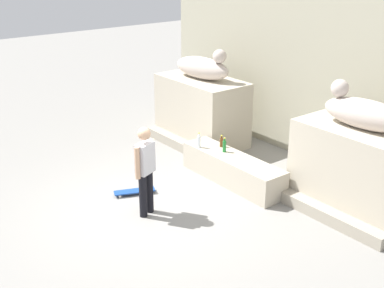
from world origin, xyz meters
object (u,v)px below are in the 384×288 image
(statue_reclining_left, at_px, (203,67))
(skateboard, at_px, (135,191))
(statue_reclining_right, at_px, (364,112))
(bottle_brown, at_px, (221,142))
(skater, at_px, (145,167))
(bottle_green, at_px, (224,146))
(bottle_clear, at_px, (199,141))

(statue_reclining_left, bearing_deg, skateboard, -70.99)
(statue_reclining_right, bearing_deg, bottle_brown, 11.85)
(statue_reclining_left, height_order, statue_reclining_right, same)
(skater, height_order, bottle_brown, skater)
(bottle_green, bearing_deg, bottle_brown, 150.90)
(skater, bearing_deg, bottle_clear, 2.62)
(bottle_green, bearing_deg, bottle_clear, -153.61)
(statue_reclining_left, xyz_separation_m, bottle_brown, (1.67, -0.84, -1.20))
(statue_reclining_left, height_order, skater, statue_reclining_left)
(skateboard, relative_size, bottle_green, 2.63)
(bottle_clear, bearing_deg, statue_reclining_left, 138.58)
(skater, xyz_separation_m, bottle_clear, (-0.86, 1.90, -0.22))
(statue_reclining_left, distance_m, statue_reclining_right, 4.43)
(statue_reclining_left, height_order, bottle_clear, statue_reclining_left)
(statue_reclining_right, height_order, bottle_green, statue_reclining_right)
(bottle_brown, bearing_deg, statue_reclining_left, 153.26)
(bottle_clear, bearing_deg, statue_reclining_right, 22.16)
(skateboard, distance_m, bottle_clear, 1.78)
(bottle_green, distance_m, bottle_brown, 0.29)
(bottle_green, height_order, bottle_brown, bottle_green)
(skater, bearing_deg, statue_reclining_right, -56.43)
(statue_reclining_right, xyz_separation_m, bottle_green, (-2.51, -0.98, -1.17))
(skateboard, bearing_deg, statue_reclining_left, 48.91)
(statue_reclining_left, relative_size, skater, 0.99)
(statue_reclining_left, relative_size, bottle_brown, 6.43)
(statue_reclining_left, xyz_separation_m, skater, (2.27, -3.14, -0.95))
(statue_reclining_left, bearing_deg, bottle_green, -34.80)
(statue_reclining_left, bearing_deg, statue_reclining_right, -7.85)
(statue_reclining_left, height_order, bottle_green, statue_reclining_left)
(statue_reclining_left, xyz_separation_m, skateboard, (1.46, -2.90, -1.80))
(bottle_clear, relative_size, bottle_green, 1.05)
(statue_reclining_right, height_order, skater, statue_reclining_right)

